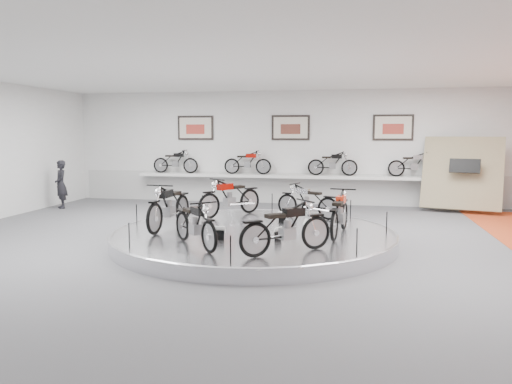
% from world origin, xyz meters
% --- Properties ---
extents(floor, '(16.00, 16.00, 0.00)m').
position_xyz_m(floor, '(0.00, 0.00, 0.00)').
color(floor, '#515154').
rests_on(floor, ground).
extents(ceiling, '(16.00, 16.00, 0.00)m').
position_xyz_m(ceiling, '(0.00, 0.00, 4.00)').
color(ceiling, white).
rests_on(ceiling, wall_back).
extents(wall_back, '(16.00, 0.00, 16.00)m').
position_xyz_m(wall_back, '(0.00, 7.00, 2.00)').
color(wall_back, white).
rests_on(wall_back, floor).
extents(wall_front, '(16.00, 0.00, 16.00)m').
position_xyz_m(wall_front, '(0.00, -7.00, 2.00)').
color(wall_front, white).
rests_on(wall_front, floor).
extents(dado_band, '(15.68, 0.04, 1.10)m').
position_xyz_m(dado_band, '(0.00, 6.98, 0.55)').
color(dado_band, '#BCBCBA').
rests_on(dado_band, floor).
extents(display_platform, '(6.40, 6.40, 0.30)m').
position_xyz_m(display_platform, '(0.00, 0.30, 0.15)').
color(display_platform, silver).
rests_on(display_platform, floor).
extents(platform_rim, '(6.40, 6.40, 0.10)m').
position_xyz_m(platform_rim, '(0.00, 0.30, 0.27)').
color(platform_rim, '#B2B2BA').
rests_on(platform_rim, display_platform).
extents(shelf, '(11.00, 0.55, 0.10)m').
position_xyz_m(shelf, '(0.00, 6.70, 1.00)').
color(shelf, silver).
rests_on(shelf, wall_back).
extents(poster_left, '(1.35, 0.06, 0.88)m').
position_xyz_m(poster_left, '(-3.50, 6.96, 2.70)').
color(poster_left, beige).
rests_on(poster_left, wall_back).
extents(poster_center, '(1.35, 0.06, 0.88)m').
position_xyz_m(poster_center, '(0.00, 6.96, 2.70)').
color(poster_center, beige).
rests_on(poster_center, wall_back).
extents(poster_right, '(1.35, 0.06, 0.88)m').
position_xyz_m(poster_right, '(3.50, 6.96, 2.70)').
color(poster_right, beige).
rests_on(poster_right, wall_back).
extents(display_panel, '(2.56, 1.52, 2.30)m').
position_xyz_m(display_panel, '(5.60, 6.10, 1.25)').
color(display_panel, '#90815E').
rests_on(display_panel, floor).
extents(shelf_bike_a, '(1.22, 0.43, 0.73)m').
position_xyz_m(shelf_bike_a, '(-4.20, 6.70, 1.42)').
color(shelf_bike_a, black).
rests_on(shelf_bike_a, shelf).
extents(shelf_bike_b, '(1.22, 0.43, 0.73)m').
position_xyz_m(shelf_bike_b, '(-1.50, 6.70, 1.42)').
color(shelf_bike_b, '#870A03').
rests_on(shelf_bike_b, shelf).
extents(shelf_bike_c, '(1.22, 0.43, 0.73)m').
position_xyz_m(shelf_bike_c, '(1.50, 6.70, 1.42)').
color(shelf_bike_c, black).
rests_on(shelf_bike_c, shelf).
extents(shelf_bike_d, '(1.22, 0.43, 0.73)m').
position_xyz_m(shelf_bike_d, '(4.20, 6.70, 1.42)').
color(shelf_bike_d, '#BBBAC0').
rests_on(shelf_bike_d, shelf).
extents(bike_a, '(0.81, 1.74, 0.99)m').
position_xyz_m(bike_a, '(1.93, 0.17, 0.79)').
color(bike_a, red).
rests_on(bike_a, display_platform).
extents(bike_b, '(1.61, 1.11, 0.90)m').
position_xyz_m(bike_b, '(1.04, 2.30, 0.75)').
color(bike_b, '#BBBAC0').
rests_on(bike_b, display_platform).
extents(bike_c, '(1.55, 1.78, 1.04)m').
position_xyz_m(bike_c, '(-1.02, 2.16, 0.82)').
color(bike_c, '#870A03').
rests_on(bike_c, display_platform).
extents(bike_d, '(0.80, 1.89, 1.08)m').
position_xyz_m(bike_d, '(-1.98, 0.17, 0.84)').
color(bike_d, black).
rests_on(bike_d, display_platform).
extents(bike_e, '(1.48, 1.56, 0.93)m').
position_xyz_m(bike_e, '(-0.81, -1.48, 0.77)').
color(bike_e, black).
rests_on(bike_e, display_platform).
extents(bike_f, '(1.65, 1.51, 0.98)m').
position_xyz_m(bike_f, '(1.01, -1.67, 0.79)').
color(bike_f, black).
rests_on(bike_f, display_platform).
extents(visitor, '(0.68, 0.69, 1.61)m').
position_xyz_m(visitor, '(-7.40, 4.38, 0.81)').
color(visitor, black).
rests_on(visitor, floor).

